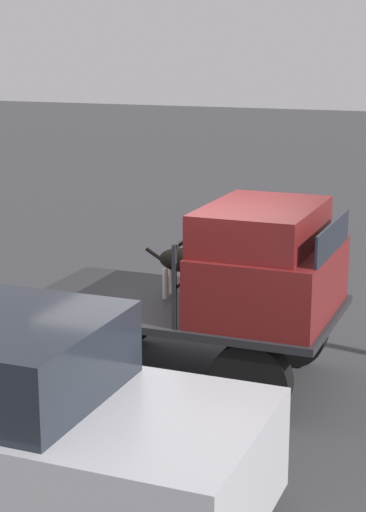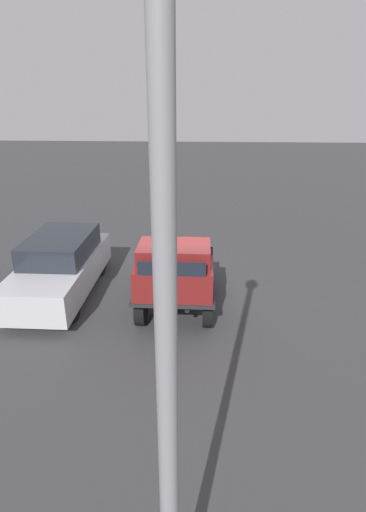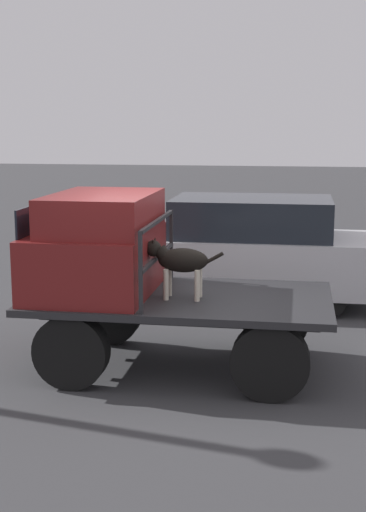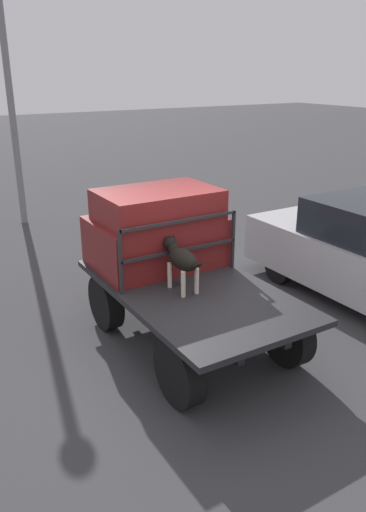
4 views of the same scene
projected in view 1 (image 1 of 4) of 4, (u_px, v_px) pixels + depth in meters
name	position (u px, v px, depth m)	size (l,w,h in m)	color
ground_plane	(182.00, 376.00, 9.81)	(80.00, 80.00, 0.00)	#38383A
flatbed_truck	(182.00, 324.00, 9.66)	(3.46, 1.96, 0.89)	black
truck_cab	(268.00, 262.00, 9.11)	(1.34, 1.84, 1.17)	maroon
truck_headboard	(205.00, 254.00, 9.36)	(0.04, 1.84, 0.88)	#232326
dog	(188.00, 261.00, 9.62)	(0.93, 0.28, 0.70)	beige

